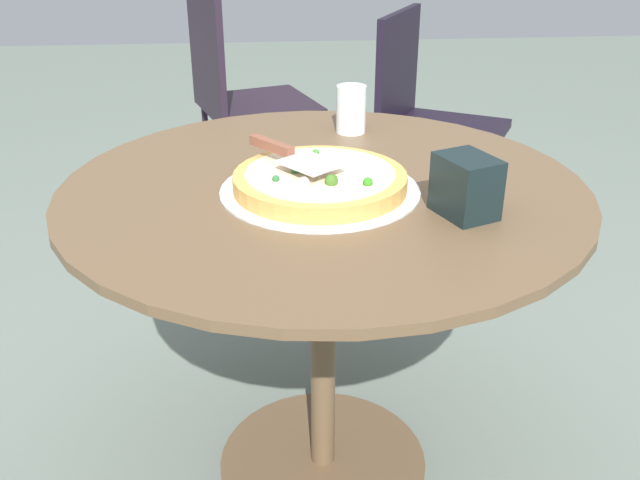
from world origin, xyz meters
The scene contains 8 objects.
ground_plane centered at (0.00, 0.00, 0.00)m, with size 10.00×10.00×0.00m, color slate.
patio_table centered at (0.00, 0.00, 0.54)m, with size 0.98×0.98×0.68m.
pizza_on_tray centered at (-0.01, -0.03, 0.70)m, with size 0.36×0.36×0.05m.
pizza_server centered at (-0.06, 0.00, 0.74)m, with size 0.17×0.19×0.02m.
drinking_cup centered at (0.09, 0.31, 0.74)m, with size 0.07×0.07×0.10m, color silver.
napkin_dispenser centered at (0.22, -0.16, 0.74)m, with size 0.10×0.08×0.10m, color black.
patio_chair_near centered at (0.45, 1.10, 0.49)m, with size 0.52×0.52×0.82m.
patio_chair_far centered at (-0.19, 1.46, 0.51)m, with size 0.51×0.51×0.90m.
Camera 1 is at (-0.11, -1.23, 1.18)m, focal length 40.07 mm.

